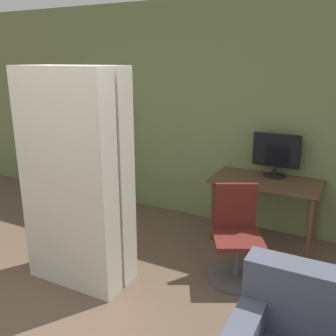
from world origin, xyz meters
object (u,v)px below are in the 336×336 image
Objects in this scene: bookshelf at (93,145)px; mattress_near at (68,183)px; monitor at (276,154)px; mattress_far at (87,175)px; office_chair at (236,243)px.

bookshelf is 0.83× the size of mattress_near.
mattress_near is (-1.38, -1.84, -0.01)m from monitor.
mattress_near is 0.25m from mattress_far.
monitor is at bearing 85.14° from office_chair.
mattress_near is (1.24, -1.88, 0.17)m from bookshelf.
mattress_near reaches higher than bookshelf.
mattress_far is at bearing -157.43° from office_chair.
mattress_near and mattress_far have the same top height.
monitor is 0.27× the size of mattress_far.
mattress_far is (0.00, 0.25, -0.00)m from mattress_near.
monitor is at bearing -0.89° from bookshelf.
mattress_far reaches higher than monitor.
office_chair is 0.46× the size of mattress_near.
mattress_far is at bearing -131.07° from monitor.
mattress_near is at bearing -126.94° from monitor.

